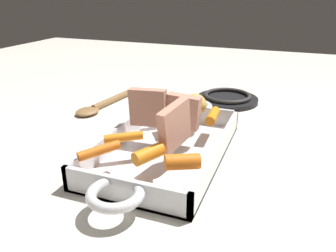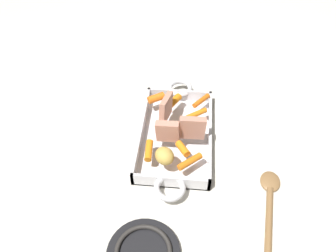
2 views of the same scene
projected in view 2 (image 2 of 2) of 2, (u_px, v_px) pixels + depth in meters
ground_plane at (175, 138)px, 0.93m from camera, size 2.30×2.30×0.00m
roasting_dish at (175, 135)px, 0.92m from camera, size 0.44×0.20×0.04m
roast_slice_outer at (168, 131)px, 0.85m from camera, size 0.02×0.06×0.06m
roast_slice_thick at (192, 128)px, 0.86m from camera, size 0.02×0.07×0.07m
roast_slice_thin at (166, 108)px, 0.90m from camera, size 0.08×0.03×0.08m
baby_carrot_southeast at (183, 149)px, 0.84m from camera, size 0.05×0.04×0.02m
baby_carrot_center_right at (201, 101)px, 0.97m from camera, size 0.06×0.05×0.02m
baby_carrot_northeast at (174, 101)px, 0.96m from camera, size 0.05×0.04×0.02m
baby_carrot_long at (190, 161)px, 0.81m from camera, size 0.06×0.06×0.02m
baby_carrot_northwest at (196, 114)px, 0.93m from camera, size 0.05×0.06×0.02m
baby_carrot_short at (156, 98)px, 0.97m from camera, size 0.04×0.05×0.02m
baby_carrot_center_left at (149, 150)px, 0.84m from camera, size 0.06×0.02×0.02m
potato_golden_small at (165, 156)px, 0.81m from camera, size 0.07×0.07×0.04m
serving_spoon at (270, 201)px, 0.79m from camera, size 0.23×0.06×0.02m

